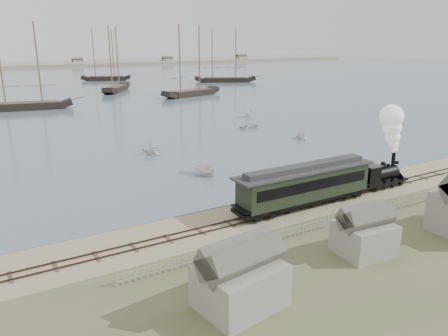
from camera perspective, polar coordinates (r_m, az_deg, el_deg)
ground at (r=43.17m, az=3.96°, el=-5.30°), size 600.00×600.00×0.00m
harbor_water at (r=204.79m, az=-24.57°, el=10.58°), size 600.00×336.00×0.06m
rail_track at (r=41.65m, az=5.52°, el=-6.12°), size 120.00×1.80×0.16m
picket_fence_west at (r=34.59m, az=1.59°, el=-11.07°), size 19.00×0.10×1.20m
picket_fence_east at (r=46.43m, az=22.29°, el=-4.95°), size 15.00×0.10×1.20m
shed_left at (r=28.62m, az=2.08°, el=-17.52°), size 5.00×4.00×4.10m
shed_mid at (r=36.25m, az=17.65°, el=-10.54°), size 4.00×3.50×3.60m
far_spit at (r=284.26m, az=-26.56°, el=11.60°), size 500.00×20.00×1.80m
locomotive at (r=51.69m, az=20.88°, el=2.07°), size 7.09×2.65×8.84m
passenger_coach at (r=43.59m, az=10.56°, el=-2.00°), size 15.61×3.01×3.79m
beached_dinghy at (r=44.65m, az=7.19°, el=-4.12°), size 3.19×4.04×0.76m
rowboat_1 at (r=63.66m, az=-9.40°, el=2.58°), size 3.14×3.54×1.72m
rowboat_2 at (r=53.22m, az=-2.72°, el=-0.12°), size 4.03×2.56×1.46m
rowboat_3 at (r=81.64m, az=3.37°, el=5.51°), size 3.46×4.33×0.80m
rowboat_4 at (r=73.67m, az=10.03°, el=4.36°), size 3.17×3.44×1.51m
rowboat_5 at (r=93.04m, az=3.23°, el=7.09°), size 3.68×3.92×1.51m
schooner_2 at (r=112.07m, az=-24.94°, el=11.98°), size 20.91×8.09×20.00m
schooner_3 at (r=142.75m, az=-14.13°, el=13.65°), size 13.55×16.96×20.00m
schooner_4 at (r=128.08m, az=-4.36°, el=13.81°), size 20.27×10.11×20.00m
schooner_5 at (r=170.47m, az=0.15°, el=14.52°), size 23.33×14.73×20.00m
schooner_8 at (r=182.44m, az=-15.36°, el=14.08°), size 19.18×11.35×20.00m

